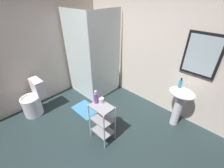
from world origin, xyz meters
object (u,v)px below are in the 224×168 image
(shower_stall, at_px, (94,75))
(storage_cart, at_px, (102,120))
(pedestal_sink, at_px, (180,100))
(bath_mat, at_px, (86,110))
(toilet, at_px, (33,101))
(hand_soap_bottle, at_px, (180,84))
(rinse_cup, at_px, (101,100))
(conditioner_bottle_purple, at_px, (96,98))

(shower_stall, distance_m, storage_cart, 1.54)
(pedestal_sink, xyz_separation_m, bath_mat, (-1.60, -0.98, -0.57))
(pedestal_sink, xyz_separation_m, toilet, (-2.32, -1.76, -0.26))
(toilet, height_order, bath_mat, toilet)
(hand_soap_bottle, distance_m, rinse_cup, 1.42)
(pedestal_sink, bearing_deg, conditioner_bottle_purple, -126.77)
(shower_stall, bearing_deg, toilet, -101.42)
(hand_soap_bottle, relative_size, conditioner_bottle_purple, 0.82)
(shower_stall, xyz_separation_m, hand_soap_bottle, (1.94, 0.36, 0.43))
(storage_cart, relative_size, bath_mat, 1.23)
(pedestal_sink, xyz_separation_m, hand_soap_bottle, (-0.08, 0.03, 0.31))
(pedestal_sink, height_order, hand_soap_bottle, hand_soap_bottle)
(conditioner_bottle_purple, height_order, bath_mat, conditioner_bottle_purple)
(storage_cart, xyz_separation_m, hand_soap_bottle, (0.70, 1.26, 0.46))
(toilet, bearing_deg, conditioner_bottle_purple, 21.20)
(toilet, xyz_separation_m, bath_mat, (0.72, 0.79, -0.31))
(hand_soap_bottle, bearing_deg, bath_mat, -146.24)
(conditioner_bottle_purple, relative_size, bath_mat, 0.38)
(hand_soap_bottle, xyz_separation_m, rinse_cup, (-0.77, -1.19, -0.11))
(toilet, xyz_separation_m, conditioner_bottle_purple, (1.41, 0.55, 0.52))
(shower_stall, bearing_deg, conditioner_bottle_purple, -38.64)
(shower_stall, xyz_separation_m, rinse_cup, (1.17, -0.83, 0.32))
(toilet, height_order, storage_cart, toilet)
(storage_cart, bearing_deg, hand_soap_bottle, 61.01)
(storage_cart, distance_m, bath_mat, 0.95)
(hand_soap_bottle, bearing_deg, conditioner_bottle_purple, -123.44)
(pedestal_sink, height_order, storage_cart, pedestal_sink)
(hand_soap_bottle, distance_m, conditioner_bottle_purple, 1.50)
(hand_soap_bottle, height_order, bath_mat, hand_soap_bottle)
(toilet, distance_m, rinse_cup, 1.65)
(rinse_cup, bearing_deg, conditioner_bottle_purple, -132.96)
(toilet, relative_size, hand_soap_bottle, 4.05)
(toilet, xyz_separation_m, rinse_cup, (1.46, 0.61, 0.47))
(storage_cart, xyz_separation_m, rinse_cup, (-0.07, 0.07, 0.35))
(conditioner_bottle_purple, bearing_deg, toilet, -158.80)
(toilet, bearing_deg, shower_stall, 78.58)
(bath_mat, bearing_deg, shower_stall, 123.44)
(toilet, height_order, hand_soap_bottle, hand_soap_bottle)
(toilet, height_order, conditioner_bottle_purple, conditioner_bottle_purple)
(conditioner_bottle_purple, xyz_separation_m, bath_mat, (-0.69, 0.24, -0.83))
(shower_stall, relative_size, hand_soap_bottle, 10.65)
(pedestal_sink, bearing_deg, hand_soap_bottle, 158.62)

